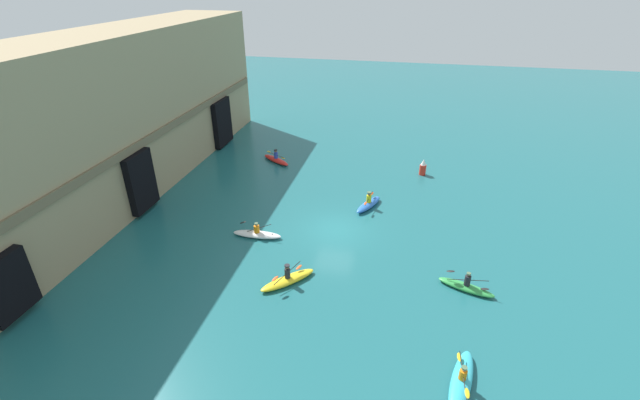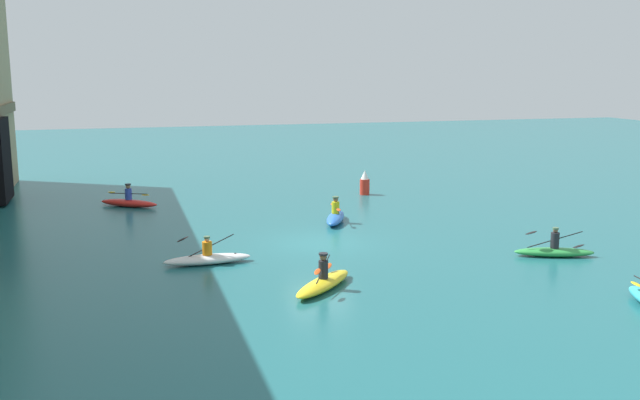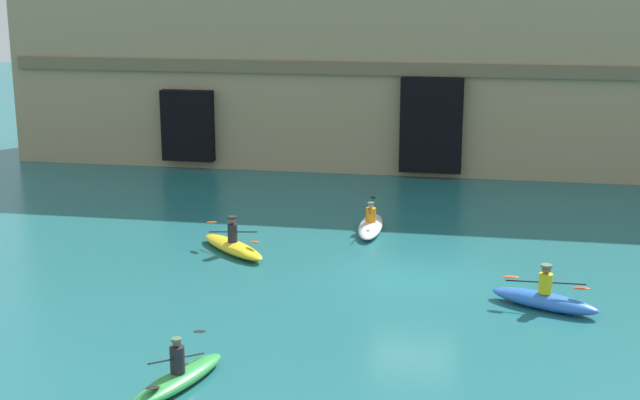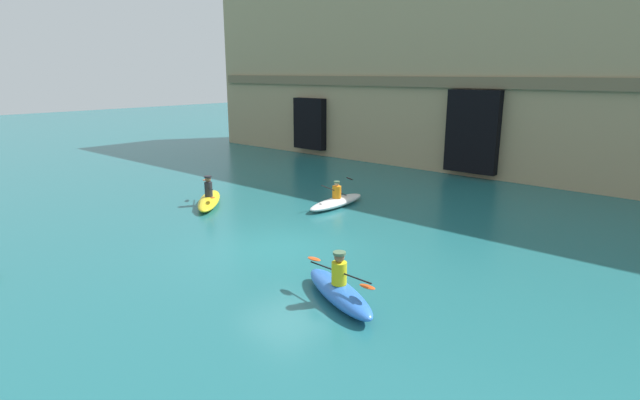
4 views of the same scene
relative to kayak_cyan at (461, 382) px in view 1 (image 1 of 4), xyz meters
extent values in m
plane|color=#1E6066|center=(10.55, 7.16, -0.23)|extent=(120.00, 120.00, 0.00)
cube|color=#9E8966|center=(11.11, 23.78, 5.45)|extent=(40.29, 6.11, 11.36)
cube|color=brown|center=(11.11, 20.68, 4.39)|extent=(39.49, 0.24, 0.54)
cube|color=black|center=(-0.62, 20.58, 1.73)|extent=(2.36, 0.70, 3.16)
cube|color=black|center=(10.16, 20.58, 2.05)|extent=(2.63, 0.70, 4.02)
cube|color=black|center=(23.48, 20.58, 2.00)|extent=(3.17, 0.70, 4.26)
ellipsoid|color=#33B2C6|center=(0.00, 0.00, -0.03)|extent=(3.59, 1.57, 0.41)
cylinder|color=orange|center=(0.00, 0.00, 0.41)|extent=(0.31, 0.31, 0.45)
sphere|color=tan|center=(0.00, 0.00, 0.73)|extent=(0.19, 0.19, 0.19)
cylinder|color=#4C6B4C|center=(0.00, 0.00, 0.80)|extent=(0.24, 0.24, 0.06)
cylinder|color=black|center=(0.00, 0.00, 0.43)|extent=(2.17, 0.19, 0.28)
ellipsoid|color=yellow|center=(-0.96, -0.07, 0.54)|extent=(0.45, 0.21, 0.10)
ellipsoid|color=yellow|center=(0.96, 0.07, 0.32)|extent=(0.45, 0.21, 0.10)
ellipsoid|color=white|center=(8.70, 11.83, -0.06)|extent=(0.89, 3.14, 0.34)
cylinder|color=orange|center=(8.70, 11.83, 0.35)|extent=(0.35, 0.35, 0.47)
sphere|color=tan|center=(8.70, 11.83, 0.68)|extent=(0.18, 0.18, 0.18)
cylinder|color=#4C6B4C|center=(8.70, 11.83, 0.75)|extent=(0.23, 0.23, 0.06)
cylinder|color=black|center=(8.70, 11.83, 0.37)|extent=(0.12, 1.94, 0.86)
ellipsoid|color=black|center=(8.74, 10.98, 0.00)|extent=(0.20, 0.43, 0.22)
ellipsoid|color=black|center=(8.66, 12.68, 0.74)|extent=(0.20, 0.43, 0.22)
ellipsoid|color=red|center=(20.51, 14.31, -0.05)|extent=(2.41, 3.05, 0.37)
cylinder|color=#2D47B7|center=(20.51, 14.31, 0.41)|extent=(0.34, 0.34, 0.55)
sphere|color=#9E704C|center=(20.51, 14.31, 0.81)|extent=(0.24, 0.24, 0.24)
cylinder|color=#232328|center=(20.51, 14.31, 0.91)|extent=(0.30, 0.30, 0.06)
cylinder|color=black|center=(20.51, 14.31, 0.44)|extent=(1.19, 1.85, 0.09)
ellipsoid|color=yellow|center=(21.03, 15.12, 0.47)|extent=(0.39, 0.47, 0.06)
ellipsoid|color=yellow|center=(20.00, 13.50, 0.42)|extent=(0.39, 0.47, 0.06)
ellipsoid|color=blue|center=(14.05, 5.40, -0.02)|extent=(2.92, 1.84, 0.43)
cylinder|color=gold|center=(14.05, 5.40, 0.46)|extent=(0.35, 0.35, 0.53)
sphere|color=brown|center=(14.05, 5.40, 0.84)|extent=(0.24, 0.24, 0.24)
cylinder|color=#4C6B4C|center=(14.05, 5.40, 0.94)|extent=(0.30, 0.30, 0.06)
cylinder|color=black|center=(14.05, 5.40, 0.49)|extent=(2.01, 0.34, 0.15)
ellipsoid|color=#D84C19|center=(13.17, 5.53, 0.54)|extent=(0.46, 0.24, 0.07)
ellipsoid|color=#D84C19|center=(14.94, 5.26, 0.44)|extent=(0.46, 0.24, 0.07)
ellipsoid|color=yellow|center=(4.75, 8.67, -0.06)|extent=(2.88, 2.80, 0.35)
cylinder|color=#232328|center=(4.75, 8.67, 0.41)|extent=(0.31, 0.31, 0.58)
sphere|color=brown|center=(4.75, 8.67, 0.81)|extent=(0.23, 0.23, 0.23)
cylinder|color=#232328|center=(4.75, 8.67, 0.91)|extent=(0.29, 0.29, 0.06)
cylinder|color=black|center=(4.75, 8.67, 0.43)|extent=(1.84, 0.98, 0.40)
ellipsoid|color=#D84C19|center=(5.56, 8.25, 0.28)|extent=(0.48, 0.36, 0.13)
ellipsoid|color=#D84C19|center=(3.95, 9.09, 0.59)|extent=(0.48, 0.36, 0.13)
ellipsoid|color=green|center=(6.21, -0.67, -0.07)|extent=(1.59, 2.99, 0.32)
cylinder|color=#232328|center=(6.21, -0.67, 0.38)|extent=(0.31, 0.31, 0.58)
sphere|color=brown|center=(6.21, -0.67, 0.76)|extent=(0.18, 0.18, 0.18)
cylinder|color=#4C6B4C|center=(6.21, -0.67, 0.83)|extent=(0.23, 0.23, 0.06)
cylinder|color=black|center=(6.21, -0.67, 0.41)|extent=(0.52, 2.00, 0.63)
ellipsoid|color=black|center=(5.99, -1.55, 0.15)|extent=(0.28, 0.47, 0.17)
ellipsoid|color=black|center=(6.42, 0.21, 0.67)|extent=(0.28, 0.47, 0.17)
cylinder|color=red|center=(20.57, 1.70, 0.20)|extent=(0.54, 0.54, 0.86)
cone|color=white|center=(20.57, 1.70, 0.87)|extent=(0.46, 0.46, 0.48)
camera|label=1|loc=(-12.69, 3.06, 14.60)|focal=24.00mm
camera|label=2|loc=(-16.02, 14.71, 6.64)|focal=40.00mm
camera|label=3|loc=(12.24, -17.07, 8.13)|focal=50.00mm
camera|label=4|loc=(20.67, -2.79, 4.88)|focal=28.00mm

